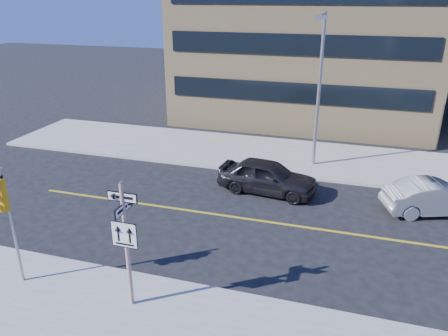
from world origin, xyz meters
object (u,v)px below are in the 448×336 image
(sign_pole, at_px, (126,239))
(parked_car_b, at_px, (436,197))
(traffic_signal, at_px, (4,204))
(streetlight_a, at_px, (319,82))
(parked_car_a, at_px, (267,176))

(sign_pole, distance_m, parked_car_b, 13.64)
(traffic_signal, xyz_separation_m, streetlight_a, (8.00, 13.42, 1.73))
(sign_pole, relative_size, parked_car_a, 0.86)
(traffic_signal, relative_size, parked_car_a, 0.84)
(parked_car_a, xyz_separation_m, parked_car_b, (7.44, 0.01, -0.07))
(sign_pole, bearing_deg, streetlight_a, 73.23)
(traffic_signal, height_order, streetlight_a, streetlight_a)
(parked_car_b, bearing_deg, traffic_signal, 105.18)
(parked_car_a, relative_size, parked_car_b, 1.06)
(streetlight_a, bearing_deg, parked_car_a, -114.93)
(sign_pole, relative_size, streetlight_a, 0.51)
(sign_pole, height_order, traffic_signal, sign_pole)
(traffic_signal, distance_m, streetlight_a, 15.72)
(traffic_signal, distance_m, parked_car_a, 11.67)
(parked_car_a, bearing_deg, streetlight_a, -18.40)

